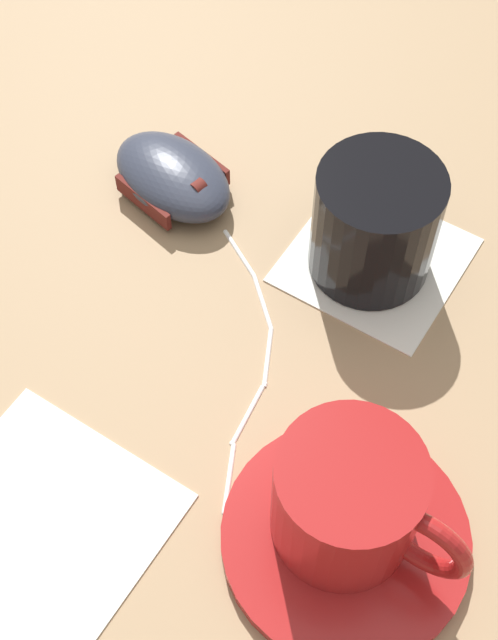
% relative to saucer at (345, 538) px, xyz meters
% --- Properties ---
extents(ground_plane, '(3.00, 3.00, 0.00)m').
position_rel_saucer_xyz_m(ground_plane, '(0.09, -0.07, -0.01)').
color(ground_plane, '#9E7F5B').
extents(saucer, '(0.14, 0.14, 0.01)m').
position_rel_saucer_xyz_m(saucer, '(0.00, 0.00, 0.00)').
color(saucer, maroon).
rests_on(saucer, ground).
extents(coffee_cup, '(0.11, 0.08, 0.07)m').
position_rel_saucer_xyz_m(coffee_cup, '(0.00, -0.00, 0.04)').
color(coffee_cup, maroon).
rests_on(coffee_cup, saucer).
extents(computer_mouse, '(0.11, 0.09, 0.03)m').
position_rel_saucer_xyz_m(computer_mouse, '(0.21, -0.18, 0.01)').
color(computer_mouse, '#2D3342').
rests_on(computer_mouse, ground).
extents(mouse_cable, '(0.10, 0.19, 0.00)m').
position_rel_saucer_xyz_m(mouse_cable, '(0.10, -0.08, -0.00)').
color(mouse_cable, white).
rests_on(mouse_cable, ground).
extents(napkin_under_glass, '(0.12, 0.12, 0.00)m').
position_rel_saucer_xyz_m(napkin_under_glass, '(0.06, -0.19, -0.00)').
color(napkin_under_glass, silver).
rests_on(napkin_under_glass, ground).
extents(drinking_glass, '(0.08, 0.08, 0.08)m').
position_rel_saucer_xyz_m(drinking_glass, '(0.06, -0.19, 0.04)').
color(drinking_glass, black).
rests_on(drinking_glass, napkin_under_glass).
extents(napkin_spare, '(0.14, 0.14, 0.00)m').
position_rel_saucer_xyz_m(napkin_spare, '(0.16, 0.07, -0.00)').
color(napkin_spare, silver).
rests_on(napkin_spare, ground).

